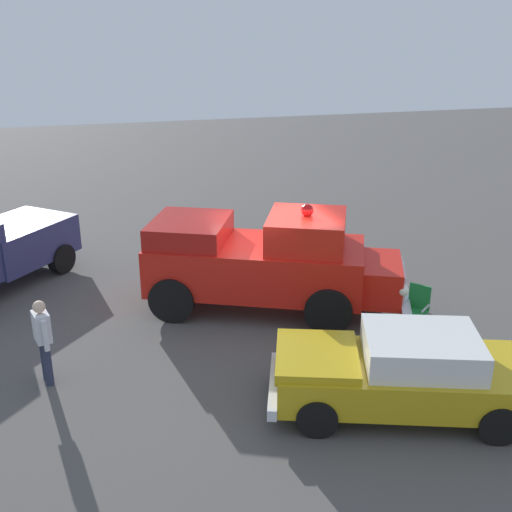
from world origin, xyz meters
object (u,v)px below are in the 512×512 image
(traffic_cone, at_px, (168,250))
(classic_hot_rod, at_px, (399,372))
(lawn_chair_by_car, at_px, (417,305))
(spectator_standing, at_px, (43,336))
(lawn_chair_spare, at_px, (325,236))
(vintage_fire_truck, at_px, (266,261))

(traffic_cone, bearing_deg, classic_hot_rod, 18.87)
(lawn_chair_by_car, distance_m, traffic_cone, 7.35)
(classic_hot_rod, xyz_separation_m, spectator_standing, (-2.53, -5.90, 0.22))
(spectator_standing, relative_size, traffic_cone, 2.64)
(lawn_chair_spare, height_order, spectator_standing, spectator_standing)
(vintage_fire_truck, height_order, lawn_chair_spare, vintage_fire_truck)
(classic_hot_rod, bearing_deg, traffic_cone, -161.13)
(lawn_chair_spare, distance_m, traffic_cone, 4.49)
(vintage_fire_truck, distance_m, lawn_chair_spare, 3.97)
(traffic_cone, bearing_deg, lawn_chair_spare, 79.29)
(spectator_standing, bearing_deg, vintage_fire_truck, 112.58)
(vintage_fire_truck, distance_m, classic_hot_rod, 4.69)
(classic_hot_rod, bearing_deg, spectator_standing, -113.19)
(spectator_standing, bearing_deg, lawn_chair_by_car, 90.66)
(vintage_fire_truck, xyz_separation_m, lawn_chair_by_car, (1.93, 2.87, -0.61))
(lawn_chair_by_car, height_order, traffic_cone, lawn_chair_by_car)
(classic_hot_rod, bearing_deg, lawn_chair_spare, 168.18)
(classic_hot_rod, relative_size, lawn_chair_spare, 4.63)
(lawn_chair_by_car, xyz_separation_m, lawn_chair_spare, (-4.85, -0.25, 0.00))
(classic_hot_rod, bearing_deg, vintage_fire_truck, -166.99)
(classic_hot_rod, distance_m, lawn_chair_by_car, 3.19)
(vintage_fire_truck, bearing_deg, traffic_cone, -154.54)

